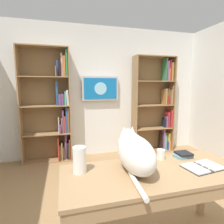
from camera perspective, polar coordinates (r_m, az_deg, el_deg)
The scene contains 11 objects.
ground at distance 2.38m, azimuth 10.06°, elevation -31.02°, with size 4.40×4.40×0.04m, color #99754C.
wall_back at distance 3.98m, azimuth -3.18°, elevation 6.16°, with size 4.52×0.06×2.70m, color silver.
bookshelf_left at distance 4.28m, azimuth 13.88°, elevation 2.03°, with size 0.92×0.28×2.12m.
bookshelf_right at distance 3.76m, azimuth -17.85°, elevation 1.18°, with size 0.92×0.28×2.20m.
wall_mounted_tv at distance 3.89m, azimuth -3.65°, elevation 7.26°, with size 0.76×0.07×0.50m.
desk at distance 1.73m, azimuth 13.53°, elevation -20.77°, with size 1.59×0.65×0.76m.
cat at distance 1.62m, azimuth 6.80°, elevation -11.84°, with size 0.27×0.69×0.35m.
open_binder at distance 1.89m, azimuth 26.21°, elevation -14.97°, with size 0.36×0.26×0.02m.
paper_towel_roll at distance 1.61m, azimuth -10.01°, elevation -14.33°, with size 0.11×0.11×0.22m, color white.
coffee_mug at distance 1.94m, azimuth 14.86°, elevation -12.51°, with size 0.08×0.08×0.10m, color white.
desk_book_stack at distance 2.06m, azimuth 21.16°, elevation -12.22°, with size 0.19×0.14×0.05m.
Camera 1 is at (0.81, 1.67, 1.47)m, focal length 29.60 mm.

